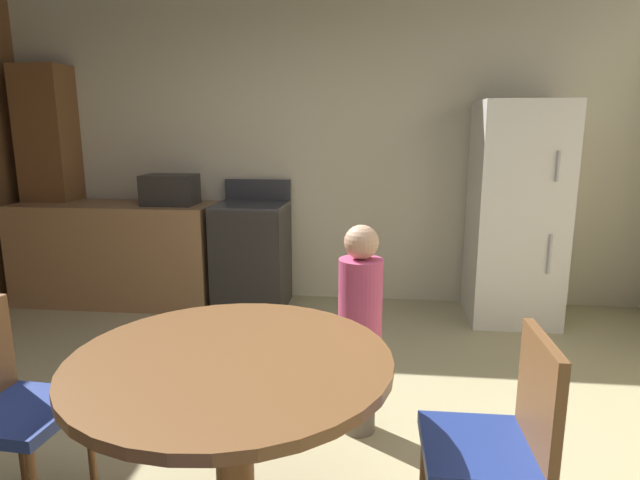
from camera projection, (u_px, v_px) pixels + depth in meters
wall_back at (322, 151)px, 4.72m from camera, size 5.99×0.12×2.70m
kitchen_counter at (118, 253)px, 4.71m from camera, size 1.78×0.60×0.90m
pantry_column at (53, 184)px, 4.84m from camera, size 0.44×0.36×2.10m
oven_range at (252, 255)px, 4.58m from camera, size 0.60×0.60×1.10m
refrigerator at (516, 214)px, 4.20m from camera, size 0.68×0.68×1.76m
microwave at (170, 190)px, 4.54m from camera, size 0.44×0.32×0.26m
dining_table at (232, 398)px, 1.88m from camera, size 1.14×1.14×0.76m
chair_west at (4, 400)px, 2.06m from camera, size 0.42×0.42×0.87m
chair_east at (501, 438)px, 1.80m from camera, size 0.40×0.40×0.87m
person_child at (360, 325)px, 2.63m from camera, size 0.30×0.30×1.09m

